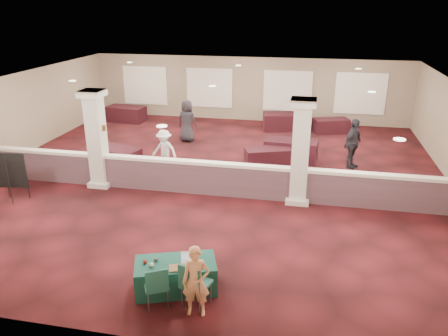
% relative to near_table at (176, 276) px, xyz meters
% --- Properties ---
extents(ground, '(16.00, 16.00, 0.00)m').
position_rel_near_table_xyz_m(ground, '(-0.66, 6.43, -0.33)').
color(ground, '#491216').
rests_on(ground, ground).
extents(wall_back, '(16.00, 0.04, 3.20)m').
position_rel_near_table_xyz_m(wall_back, '(-0.66, 14.43, 1.27)').
color(wall_back, '#84755B').
rests_on(wall_back, ground).
extents(wall_front, '(16.00, 0.04, 3.20)m').
position_rel_near_table_xyz_m(wall_front, '(-0.66, -1.57, 1.27)').
color(wall_front, '#84755B').
rests_on(wall_front, ground).
extents(wall_left, '(0.04, 16.00, 3.20)m').
position_rel_near_table_xyz_m(wall_left, '(-8.66, 6.43, 1.27)').
color(wall_left, '#84755B').
rests_on(wall_left, ground).
extents(ceiling, '(16.00, 16.00, 0.02)m').
position_rel_near_table_xyz_m(ceiling, '(-0.66, 6.43, 2.87)').
color(ceiling, silver).
rests_on(ceiling, wall_back).
extents(partition_wall, '(15.60, 0.28, 1.10)m').
position_rel_near_table_xyz_m(partition_wall, '(-0.66, 4.93, 0.24)').
color(partition_wall, '#533841').
rests_on(partition_wall, ground).
extents(column_left, '(0.72, 0.72, 3.20)m').
position_rel_near_table_xyz_m(column_left, '(-4.16, 4.93, 1.31)').
color(column_left, beige).
rests_on(column_left, ground).
extents(column_right, '(0.72, 0.72, 3.20)m').
position_rel_near_table_xyz_m(column_right, '(2.34, 4.93, 1.31)').
color(column_right, beige).
rests_on(column_right, ground).
extents(sconce_left, '(0.12, 0.12, 0.18)m').
position_rel_near_table_xyz_m(sconce_left, '(-4.44, 4.93, 1.67)').
color(sconce_left, brown).
rests_on(sconce_left, column_left).
extents(sconce_right, '(0.12, 0.12, 0.18)m').
position_rel_near_table_xyz_m(sconce_right, '(-3.88, 4.93, 1.67)').
color(sconce_right, brown).
rests_on(sconce_right, column_left).
extents(near_table, '(1.88, 1.36, 0.65)m').
position_rel_near_table_xyz_m(near_table, '(0.00, 0.00, 0.00)').
color(near_table, '#103D34').
rests_on(near_table, ground).
extents(conf_chair_main, '(0.65, 0.65, 1.03)m').
position_rel_near_table_xyz_m(conf_chair_main, '(0.53, -0.53, 0.28)').
color(conf_chair_main, '#1B5042').
rests_on(conf_chair_main, ground).
extents(conf_chair_side, '(0.64, 0.64, 0.94)m').
position_rel_near_table_xyz_m(conf_chair_side, '(-0.19, -0.65, 0.23)').
color(conf_chair_side, '#1B5042').
rests_on(conf_chair_side, ground).
extents(easel_board, '(0.91, 0.50, 1.55)m').
position_rel_near_table_xyz_m(easel_board, '(-6.16, 3.25, 0.66)').
color(easel_board, black).
rests_on(easel_board, ground).
extents(woman, '(0.58, 0.43, 1.48)m').
position_rel_near_table_xyz_m(woman, '(0.63, -0.68, 0.42)').
color(woman, '#DF8861').
rests_on(woman, ground).
extents(far_table_front_left, '(1.90, 1.34, 0.70)m').
position_rel_near_table_xyz_m(far_table_front_left, '(-4.38, 6.73, 0.02)').
color(far_table_front_left, black).
rests_on(far_table_front_left, ground).
extents(far_table_front_center, '(1.87, 1.37, 0.68)m').
position_rel_near_table_xyz_m(far_table_front_center, '(1.11, 7.89, 0.02)').
color(far_table_front_center, black).
rests_on(far_table_front_center, ground).
extents(far_table_front_right, '(2.07, 1.17, 0.80)m').
position_rel_near_table_xyz_m(far_table_front_right, '(1.92, 8.72, 0.08)').
color(far_table_front_right, black).
rests_on(far_table_front_right, ground).
extents(far_table_back_left, '(1.99, 1.14, 0.77)m').
position_rel_near_table_xyz_m(far_table_back_left, '(-6.70, 12.93, 0.06)').
color(far_table_back_left, black).
rests_on(far_table_back_left, ground).
extents(far_table_back_center, '(2.12, 1.35, 0.80)m').
position_rel_near_table_xyz_m(far_table_back_center, '(1.34, 12.93, 0.07)').
color(far_table_back_center, black).
rests_on(far_table_back_center, ground).
extents(far_table_back_right, '(1.78, 1.27, 0.65)m').
position_rel_near_table_xyz_m(far_table_back_right, '(3.52, 12.93, 0.00)').
color(far_table_back_right, black).
rests_on(far_table_back_right, ground).
extents(attendee_a, '(0.80, 0.46, 1.62)m').
position_rel_near_table_xyz_m(attendee_a, '(-7.14, 10.43, 0.49)').
color(attendee_a, black).
rests_on(attendee_a, ground).
extents(attendee_b, '(1.04, 0.63, 1.52)m').
position_rel_near_table_xyz_m(attendee_b, '(-2.50, 6.67, 0.44)').
color(attendee_b, silver).
rests_on(attendee_b, ground).
extents(attendee_c, '(1.02, 1.19, 1.85)m').
position_rel_near_table_xyz_m(attendee_c, '(4.14, 8.31, 0.60)').
color(attendee_c, black).
rests_on(attendee_c, ground).
extents(attendee_d, '(0.97, 0.64, 1.82)m').
position_rel_near_table_xyz_m(attendee_d, '(-2.69, 10.26, 0.59)').
color(attendee_d, black).
rests_on(attendee_d, ground).
extents(laptop_base, '(0.35, 0.29, 0.02)m').
position_rel_near_table_xyz_m(laptop_base, '(0.27, 0.05, 0.33)').
color(laptop_base, silver).
rests_on(laptop_base, near_table).
extents(laptop_screen, '(0.28, 0.11, 0.20)m').
position_rel_near_table_xyz_m(laptop_screen, '(0.23, 0.14, 0.44)').
color(laptop_screen, silver).
rests_on(laptop_screen, near_table).
extents(screen_glow, '(0.25, 0.09, 0.17)m').
position_rel_near_table_xyz_m(screen_glow, '(0.23, 0.14, 0.43)').
color(screen_glow, '#B0BCD3').
rests_on(screen_glow, near_table).
extents(knitting, '(0.42, 0.37, 0.03)m').
position_rel_near_table_xyz_m(knitting, '(0.12, -0.20, 0.34)').
color(knitting, '#AA5D1B').
rests_on(knitting, near_table).
extents(yarn_cream, '(0.10, 0.10, 0.10)m').
position_rel_near_table_xyz_m(yarn_cream, '(-0.43, -0.25, 0.37)').
color(yarn_cream, beige).
rests_on(yarn_cream, near_table).
extents(yarn_red, '(0.09, 0.09, 0.09)m').
position_rel_near_table_xyz_m(yarn_red, '(-0.60, -0.17, 0.37)').
color(yarn_red, maroon).
rests_on(yarn_red, near_table).
extents(yarn_grey, '(0.09, 0.09, 0.09)m').
position_rel_near_table_xyz_m(yarn_grey, '(-0.41, -0.03, 0.37)').
color(yarn_grey, '#47464B').
rests_on(yarn_grey, near_table).
extents(scissors, '(0.11, 0.06, 0.01)m').
position_rel_near_table_xyz_m(scissors, '(0.63, -0.04, 0.33)').
color(scissors, '#B42013').
rests_on(scissors, near_table).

